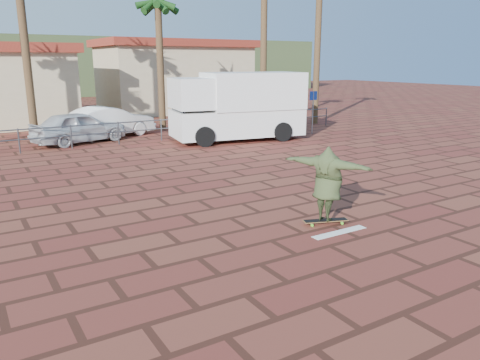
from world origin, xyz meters
The scene contains 12 objects.
ground centered at (0.00, 0.00, 0.00)m, with size 120.00×120.00×0.00m, color brown.
paint_stripe centered at (0.70, -1.20, 0.00)m, with size 1.40×0.22×0.01m, color white.
guardrail centered at (0.00, 12.00, 0.68)m, with size 24.06×0.06×1.00m.
palm_center centered at (3.50, 15.50, 6.36)m, with size 2.40×2.40×7.75m.
building_east centered at (8.00, 24.00, 2.54)m, with size 10.60×6.60×5.00m.
hill_front centered at (0.00, 50.00, 3.00)m, with size 70.00×18.00×6.00m, color #384C28.
longboard centered at (0.79, -0.64, 0.08)m, with size 1.04×0.57×0.10m.
skateboarder centered at (0.79, -0.64, 0.94)m, with size 2.07×0.56×1.69m, color #354223.
campervan centered at (5.14, 10.35, 1.61)m, with size 6.24×3.40×3.07m.
car_silver centered at (-1.36, 13.31, 0.71)m, with size 1.67×4.16×1.42m, color silver.
car_white centered at (0.25, 14.33, 0.73)m, with size 1.55×4.45×1.47m, color white.
street_sign centered at (9.30, 10.00, 1.48)m, with size 0.43×0.06×2.11m.
Camera 1 is at (-6.06, -8.16, 3.58)m, focal length 35.00 mm.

